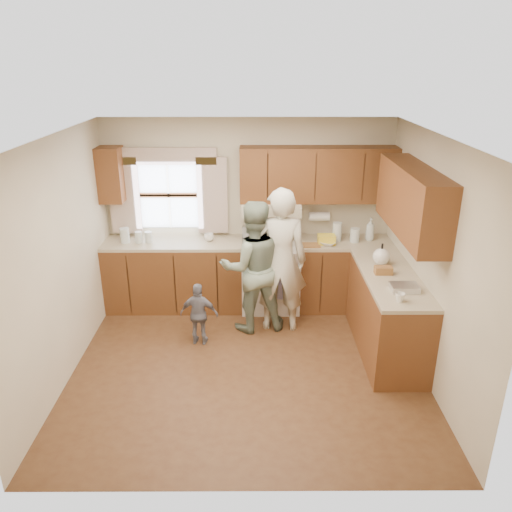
{
  "coord_description": "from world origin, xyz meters",
  "views": [
    {
      "loc": [
        0.08,
        -4.72,
        3.19
      ],
      "look_at": [
        0.1,
        0.4,
        1.15
      ],
      "focal_mm": 35.0,
      "sensor_mm": 36.0,
      "label": 1
    }
  ],
  "objects_px": {
    "woman_right": "(253,267)",
    "child": "(199,314)",
    "stove": "(270,275)",
    "woman_left": "(280,261)"
  },
  "relations": [
    {
      "from": "stove",
      "to": "woman_right",
      "type": "height_order",
      "value": "woman_right"
    },
    {
      "from": "woman_right",
      "to": "stove",
      "type": "bearing_deg",
      "value": -123.8
    },
    {
      "from": "woman_right",
      "to": "child",
      "type": "relative_size",
      "value": 2.14
    },
    {
      "from": "child",
      "to": "woman_left",
      "type": "bearing_deg",
      "value": -151.25
    },
    {
      "from": "woman_left",
      "to": "woman_right",
      "type": "distance_m",
      "value": 0.34
    },
    {
      "from": "stove",
      "to": "child",
      "type": "bearing_deg",
      "value": -131.87
    },
    {
      "from": "woman_left",
      "to": "child",
      "type": "xyz_separation_m",
      "value": [
        -0.96,
        -0.38,
        -0.52
      ]
    },
    {
      "from": "woman_left",
      "to": "child",
      "type": "bearing_deg",
      "value": 24.37
    },
    {
      "from": "stove",
      "to": "woman_right",
      "type": "bearing_deg",
      "value": -112.23
    },
    {
      "from": "child",
      "to": "stove",
      "type": "bearing_deg",
      "value": -124.93
    }
  ]
}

